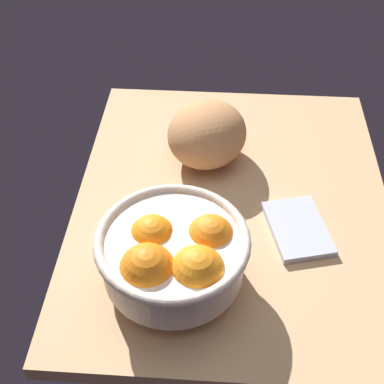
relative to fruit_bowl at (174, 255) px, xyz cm
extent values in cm
cube|color=tan|center=(-19.64, 8.89, -8.83)|extent=(71.35, 57.99, 3.00)
cylinder|color=beige|center=(-0.65, -0.25, -5.87)|extent=(8.60, 8.60, 2.92)
cylinder|color=beige|center=(-0.65, -0.25, -0.88)|extent=(21.90, 21.90, 7.06)
torus|color=beige|center=(-0.65, -0.25, 2.65)|extent=(23.50, 23.50, 1.60)
sphere|color=orange|center=(-2.85, 5.40, 0.82)|extent=(7.71, 7.71, 7.71)
sphere|color=orange|center=(-2.46, -3.53, 0.77)|extent=(7.40, 7.40, 7.40)
sphere|color=orange|center=(4.24, -3.41, 0.99)|extent=(8.66, 8.66, 8.66)
sphere|color=orange|center=(4.01, 3.79, 0.96)|extent=(8.48, 8.48, 8.48)
ellipsoid|color=tan|center=(-31.72, 3.54, -1.37)|extent=(20.70, 19.68, 11.92)
cube|color=#B5BBCD|center=(-12.78, 20.43, -6.70)|extent=(15.54, 12.44, 1.26)
camera|label=1|loc=(50.44, 6.08, 62.38)|focal=49.58mm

